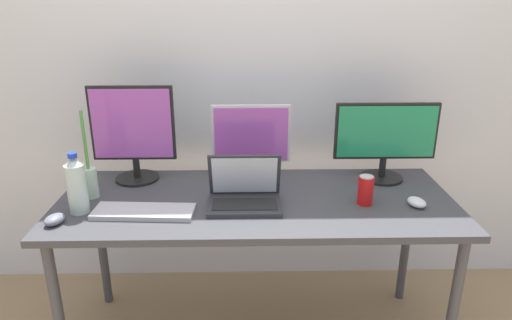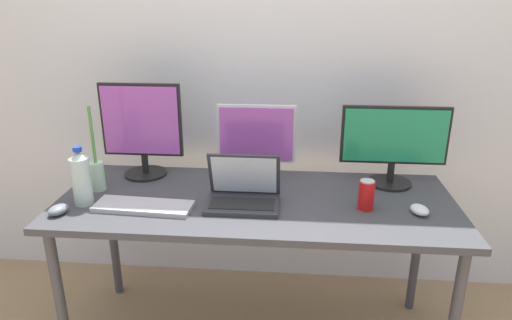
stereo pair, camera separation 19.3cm
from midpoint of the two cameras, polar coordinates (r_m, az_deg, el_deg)
name	(u,v)px [view 2 (the right image)]	position (r m, az deg, el deg)	size (l,w,h in m)	color
wall_back	(266,52)	(2.42, 3.58, 13.32)	(7.00, 0.08, 2.60)	silver
work_desk	(256,212)	(2.02, 2.74, -6.56)	(1.72, 0.70, 0.74)	#424247
monitor_left	(142,128)	(2.22, -11.70, 3.89)	(0.39, 0.21, 0.45)	black
monitor_center	(256,140)	(2.14, 2.62, 2.42)	(0.37, 0.18, 0.36)	silver
monitor_right	(394,142)	(2.19, 19.31, 2.04)	(0.48, 0.20, 0.37)	black
laptop_silver	(243,193)	(1.92, 1.27, -4.18)	(0.30, 0.22, 0.22)	#2D2D33
keyboard_main	(143,206)	(1.94, -11.14, -5.77)	(0.41, 0.14, 0.02)	#B2B2B7
mouse_by_keyboard	(420,210)	(2.00, 22.43, -5.84)	(0.07, 0.09, 0.04)	silver
mouse_by_laptop	(58,210)	(1.98, -20.97, -5.90)	(0.07, 0.09, 0.04)	slate
water_bottle	(81,178)	(2.00, -18.49, -2.22)	(0.08, 0.08, 0.26)	silver
soda_can_near_keyboard	(366,195)	(1.96, 16.41, -4.27)	(0.07, 0.07, 0.13)	red
bamboo_vase	(97,173)	(2.14, -16.87, -1.62)	(0.07, 0.07, 0.39)	#B2D1B7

